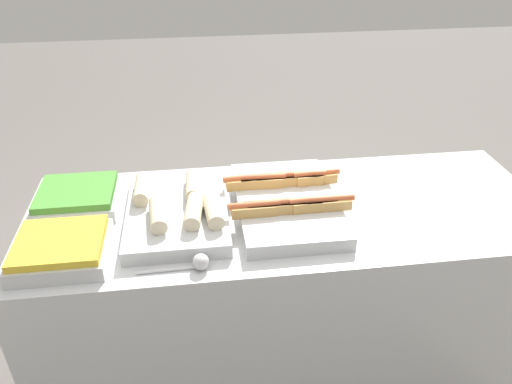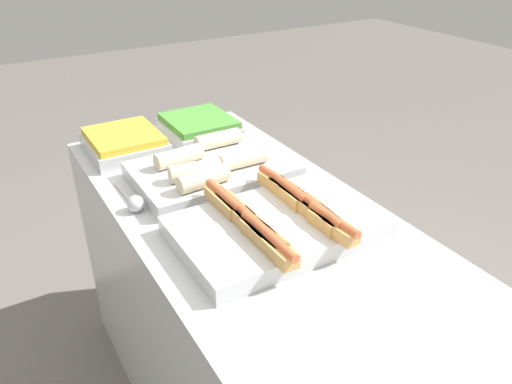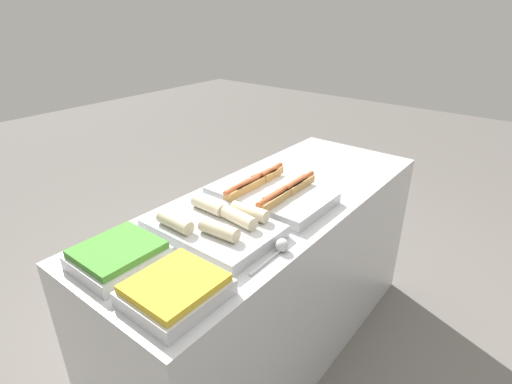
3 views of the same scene
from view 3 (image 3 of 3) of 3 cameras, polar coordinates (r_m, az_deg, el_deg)
name	(u,v)px [view 3 (image 3 of 3)]	position (r m, az deg, el deg)	size (l,w,h in m)	color
ground_plane	(269,342)	(2.37, 1.91, -20.65)	(12.00, 12.00, 0.00)	slate
counter	(271,277)	(2.07, 2.09, -12.08)	(1.83, 0.69, 0.89)	silver
tray_hotdogs	(270,192)	(1.81, 2.06, -0.02)	(0.42, 0.53, 0.10)	silver
tray_wraps	(214,226)	(1.56, -6.01, -4.84)	(0.33, 0.49, 0.10)	silver
tray_side_front	(176,290)	(1.26, -11.42, -13.58)	(0.28, 0.25, 0.07)	silver
tray_side_back	(118,256)	(1.46, -19.07, -8.58)	(0.28, 0.25, 0.07)	silver
serving_spoon_near	(280,247)	(1.45, 3.48, -7.89)	(0.21, 0.05, 0.05)	silver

